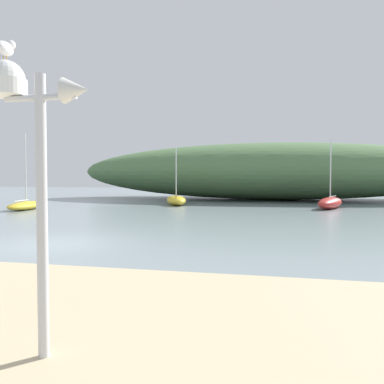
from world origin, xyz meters
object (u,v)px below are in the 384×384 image
mast_structure (23,116)px  sailboat_by_sandbar (330,203)px  seagull_on_radar (6,48)px  sailboat_east_reach (26,205)px  sailboat_mid_channel (176,200)px

mast_structure → sailboat_by_sandbar: sailboat_by_sandbar is taller
mast_structure → seagull_on_radar: 0.79m
sailboat_by_sandbar → sailboat_east_reach: sailboat_east_reach is taller
seagull_on_radar → sailboat_mid_channel: bearing=101.0°
seagull_on_radar → sailboat_east_reach: (-13.50, 19.54, -3.33)m
mast_structure → sailboat_east_reach: 24.03m
seagull_on_radar → sailboat_mid_channel: 26.43m
sailboat_mid_channel → mast_structure: bearing=-78.5°
mast_structure → sailboat_east_reach: (-13.72, 19.55, -2.57)m
seagull_on_radar → sailboat_mid_channel: (-5.00, 25.74, -3.25)m
seagull_on_radar → sailboat_east_reach: size_ratio=0.07×
sailboat_by_sandbar → mast_structure: bearing=-103.1°
mast_structure → sailboat_by_sandbar: 25.53m
sailboat_by_sandbar → sailboat_east_reach: bearing=-165.1°
seagull_on_radar → sailboat_east_reach: sailboat_east_reach is taller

